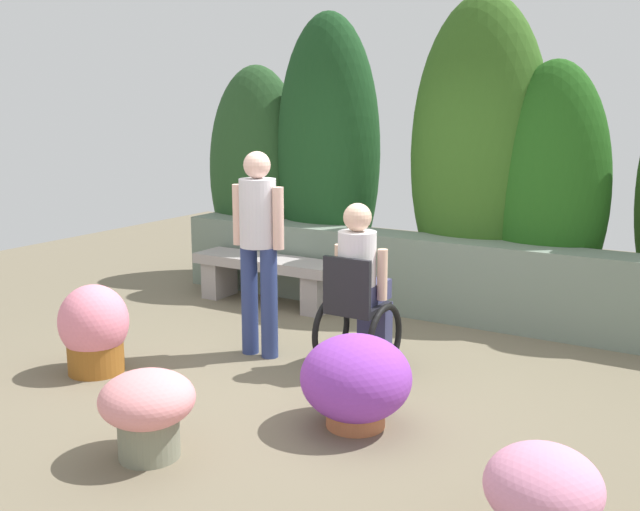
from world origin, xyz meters
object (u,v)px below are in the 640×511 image
(stone_bench, at_px, (267,273))
(flower_pot_small_foreground, at_px, (542,498))
(person_in_wheelchair, at_px, (360,292))
(flower_pot_terracotta_by_wall, at_px, (94,330))
(flower_pot_red_accent, at_px, (356,381))
(flower_pot_purple_near, at_px, (148,408))
(person_standing_companion, at_px, (258,240))

(stone_bench, height_order, flower_pot_small_foreground, flower_pot_small_foreground)
(stone_bench, xyz_separation_m, person_in_wheelchair, (1.73, -1.17, 0.29))
(flower_pot_terracotta_by_wall, height_order, flower_pot_red_accent, flower_pot_terracotta_by_wall)
(flower_pot_purple_near, bearing_deg, flower_pot_small_foreground, 4.81)
(flower_pot_red_accent, bearing_deg, flower_pot_terracotta_by_wall, -175.26)
(stone_bench, relative_size, flower_pot_small_foreground, 2.95)
(stone_bench, xyz_separation_m, flower_pot_small_foreground, (3.65, -2.99, -0.03))
(flower_pot_purple_near, bearing_deg, person_in_wheelchair, 80.22)
(flower_pot_purple_near, relative_size, flower_pot_small_foreground, 1.03)
(person_in_wheelchair, bearing_deg, flower_pot_purple_near, -106.06)
(flower_pot_purple_near, relative_size, flower_pot_terracotta_by_wall, 0.81)
(person_in_wheelchair, height_order, flower_pot_purple_near, person_in_wheelchair)
(flower_pot_terracotta_by_wall, relative_size, flower_pot_small_foreground, 1.27)
(flower_pot_purple_near, xyz_separation_m, flower_pot_small_foreground, (2.27, 0.19, -0.00))
(stone_bench, distance_m, flower_pot_red_accent, 3.11)
(flower_pot_terracotta_by_wall, bearing_deg, person_in_wheelchair, 34.42)
(person_standing_companion, bearing_deg, flower_pot_red_accent, -27.90)
(person_standing_companion, xyz_separation_m, flower_pot_terracotta_by_wall, (-0.87, -1.00, -0.64))
(flower_pot_purple_near, distance_m, flower_pot_small_foreground, 2.27)
(person_standing_companion, bearing_deg, stone_bench, 126.19)
(stone_bench, height_order, person_standing_companion, person_standing_companion)
(person_standing_companion, distance_m, flower_pot_red_accent, 1.72)
(person_in_wheelchair, height_order, flower_pot_small_foreground, person_in_wheelchair)
(stone_bench, bearing_deg, person_standing_companion, -60.42)
(flower_pot_small_foreground, bearing_deg, person_standing_companion, 149.40)
(person_standing_companion, height_order, flower_pot_small_foreground, person_standing_companion)
(stone_bench, height_order, person_in_wheelchair, person_in_wheelchair)
(flower_pot_terracotta_by_wall, distance_m, flower_pot_red_accent, 2.23)
(flower_pot_red_accent, bearing_deg, flower_pot_purple_near, -129.94)
(person_in_wheelchair, relative_size, flower_pot_purple_near, 2.33)
(flower_pot_terracotta_by_wall, bearing_deg, flower_pot_small_foreground, -10.00)
(flower_pot_red_accent, xyz_separation_m, flower_pot_small_foreground, (1.42, -0.82, 0.00))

